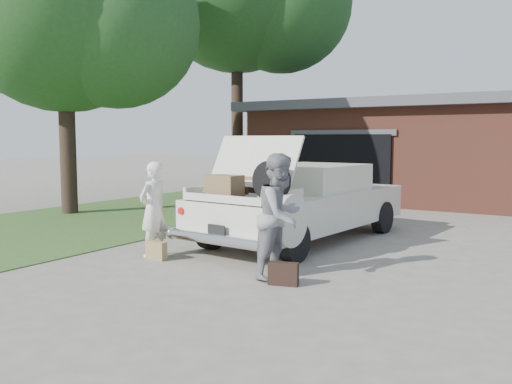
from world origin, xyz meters
The scene contains 9 objects.
ground centered at (0.00, 0.00, 0.00)m, with size 90.00×90.00×0.00m, color gray.
grass_strip centered at (-5.50, 3.00, 0.01)m, with size 6.00×16.00×0.02m, color #2D4C1E.
house centered at (0.98, 11.47, 1.67)m, with size 12.80×7.80×3.30m.
tree_left centered at (-6.98, 2.16, 5.51)m, with size 6.85×5.96×8.73m.
sedan centered at (0.24, 1.99, 0.80)m, with size 2.52×5.56×2.12m.
woman_left centered at (-1.33, -0.67, 0.84)m, with size 0.61×0.40×1.67m, color silver.
woman_right centered at (1.31, -0.80, 0.93)m, with size 0.90×0.70×1.86m, color gray.
suitcase_left centered at (-1.10, -0.88, 0.16)m, with size 0.41×0.13×0.32m, color #9C844F.
suitcase_right centered at (1.55, -1.15, 0.16)m, with size 0.43×0.14×0.33m, color black.
Camera 1 is at (5.21, -7.71, 2.07)m, focal length 38.00 mm.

